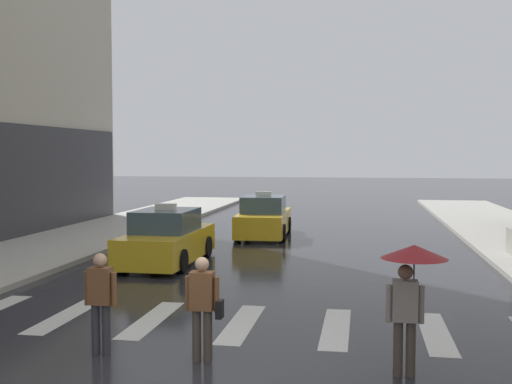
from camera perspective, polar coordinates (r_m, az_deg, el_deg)
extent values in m
plane|color=#26262B|center=(9.30, -5.08, -16.91)|extent=(160.00, 160.00, 0.00)
cube|color=silver|center=(13.24, -17.10, -10.83)|extent=(0.50, 2.80, 0.01)
cube|color=silver|center=(12.55, -9.60, -11.52)|extent=(0.50, 2.80, 0.01)
cube|color=silver|center=(12.09, -1.34, -12.05)|extent=(0.50, 2.80, 0.01)
cube|color=silver|center=(11.88, 7.41, -12.36)|extent=(0.50, 2.80, 0.01)
cube|color=silver|center=(11.95, 16.27, -12.38)|extent=(0.50, 2.80, 0.01)
cube|color=gold|center=(18.56, -8.22, -4.86)|extent=(1.82, 4.51, 0.84)
cube|color=#384C5B|center=(18.38, -8.34, -2.62)|extent=(1.61, 2.11, 0.64)
cube|color=silver|center=(18.34, -8.35, -1.35)|extent=(0.60, 0.24, 0.18)
cylinder|color=black|center=(20.14, -9.32, -4.88)|extent=(0.22, 0.66, 0.66)
cylinder|color=black|center=(19.64, -4.60, -5.06)|extent=(0.22, 0.66, 0.66)
cylinder|color=black|center=(17.64, -12.26, -6.10)|extent=(0.22, 0.66, 0.66)
cylinder|color=black|center=(17.07, -6.91, -6.37)|extent=(0.22, 0.66, 0.66)
cube|color=#F2EAB2|center=(20.89, -7.91, -3.81)|extent=(0.20, 0.04, 0.14)
cube|color=#F2EAB2|center=(20.54, -4.56, -3.92)|extent=(0.20, 0.04, 0.14)
cube|color=gold|center=(24.39, 0.73, -2.84)|extent=(1.99, 4.57, 0.84)
cube|color=#384C5B|center=(24.22, 0.70, -1.12)|extent=(1.69, 2.17, 0.64)
cube|color=silver|center=(24.19, 0.70, -0.15)|extent=(0.61, 0.27, 0.18)
cylinder|color=black|center=(25.86, -0.81, -2.99)|extent=(0.25, 0.67, 0.66)
cylinder|color=black|center=(25.67, 2.98, -3.04)|extent=(0.25, 0.67, 0.66)
cylinder|color=black|center=(23.21, -1.76, -3.74)|extent=(0.25, 0.67, 0.66)
cylinder|color=black|center=(23.00, 2.46, -3.80)|extent=(0.25, 0.67, 0.66)
cube|color=#F2EAB2|center=(26.70, -0.05, -2.20)|extent=(0.20, 0.05, 0.14)
cube|color=#F2EAB2|center=(26.57, 2.65, -2.23)|extent=(0.20, 0.05, 0.14)
cylinder|color=#473D33|center=(9.52, 13.00, -13.90)|extent=(0.14, 0.14, 0.82)
cylinder|color=#473D33|center=(9.53, 14.12, -13.90)|extent=(0.14, 0.14, 0.82)
cube|color=gray|center=(9.34, 13.62, -9.74)|extent=(0.36, 0.24, 0.60)
sphere|color=brown|center=(9.25, 13.66, -7.21)|extent=(0.22, 0.22, 0.22)
cylinder|color=gray|center=(9.34, 12.19, -10.04)|extent=(0.09, 0.09, 0.55)
cylinder|color=gray|center=(9.37, 15.04, -10.03)|extent=(0.09, 0.09, 0.55)
cylinder|color=#4C4C4C|center=(9.28, 14.40, -7.93)|extent=(0.02, 0.02, 1.00)
cone|color=maroon|center=(9.21, 14.44, -5.37)|extent=(0.96, 0.96, 0.20)
cylinder|color=#473D33|center=(9.95, -5.51, -13.05)|extent=(0.14, 0.14, 0.82)
cylinder|color=#473D33|center=(9.91, -4.48, -13.12)|extent=(0.14, 0.14, 0.82)
cube|color=brown|center=(9.75, -5.01, -9.09)|extent=(0.36, 0.24, 0.60)
sphere|color=tan|center=(9.67, -5.03, -6.66)|extent=(0.22, 0.22, 0.22)
cylinder|color=brown|center=(9.83, -6.33, -9.30)|extent=(0.09, 0.09, 0.55)
cylinder|color=brown|center=(9.71, -3.68, -9.44)|extent=(0.09, 0.09, 0.55)
cube|color=black|center=(9.75, -3.39, -10.77)|extent=(0.10, 0.20, 0.28)
cylinder|color=#333338|center=(10.59, -14.60, -12.13)|extent=(0.14, 0.14, 0.82)
cylinder|color=#333338|center=(10.52, -13.68, -12.23)|extent=(0.14, 0.14, 0.82)
cube|color=brown|center=(10.39, -14.20, -8.41)|extent=(0.36, 0.24, 0.60)
sphere|color=tan|center=(10.31, -14.24, -6.12)|extent=(0.22, 0.22, 0.22)
cylinder|color=brown|center=(10.49, -15.36, -8.58)|extent=(0.09, 0.09, 0.55)
cylinder|color=brown|center=(10.31, -13.01, -8.76)|extent=(0.09, 0.09, 0.55)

